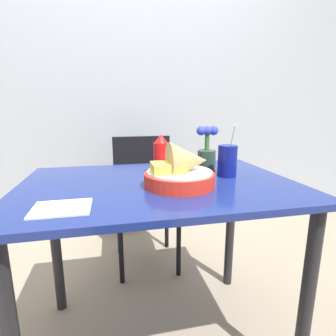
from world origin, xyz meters
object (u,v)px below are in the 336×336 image
at_px(chair_far_window, 144,188).
at_px(drink_cup, 227,162).
at_px(ketchup_bottle, 161,155).
at_px(flower_vase, 207,152).
at_px(food_basket, 182,171).

xyz_separation_m(chair_far_window, drink_cup, (0.28, -0.70, 0.31)).
height_order(chair_far_window, ketchup_bottle, ketchup_bottle).
relative_size(chair_far_window, flower_vase, 4.12).
relative_size(drink_cup, flower_vase, 1.06).
xyz_separation_m(chair_far_window, flower_vase, (0.24, -0.57, 0.34)).
bearing_deg(food_basket, drink_cup, 23.95).
distance_m(food_basket, flower_vase, 0.31).
xyz_separation_m(chair_far_window, food_basket, (0.05, -0.81, 0.31)).
distance_m(chair_far_window, flower_vase, 0.70).
xyz_separation_m(food_basket, ketchup_bottle, (-0.04, 0.21, 0.03)).
relative_size(chair_far_window, drink_cup, 3.88).
distance_m(food_basket, drink_cup, 0.25).
distance_m(chair_far_window, ketchup_bottle, 0.69).
bearing_deg(drink_cup, flower_vase, 107.21).
bearing_deg(food_basket, flower_vase, 52.02).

